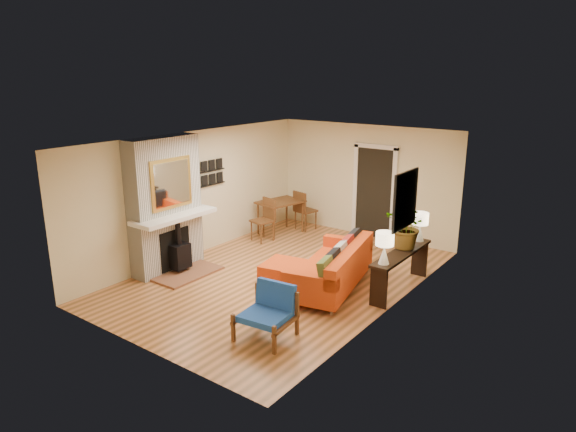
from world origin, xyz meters
name	(u,v)px	position (x,y,z in m)	size (l,w,h in m)	color
room_shell	(377,192)	(0.60, 2.63, 1.24)	(6.50, 6.50, 6.50)	#D78852
fireplace	(166,208)	(-2.00, -1.00, 1.24)	(1.09, 1.68, 2.60)	white
sofa	(335,268)	(1.10, 0.12, 0.38)	(1.41, 2.38, 0.88)	silver
ottoman	(285,271)	(0.22, -0.20, 0.22)	(0.87, 0.87, 0.38)	silver
blue_chair	(269,309)	(1.20, -1.89, 0.42)	(0.82, 0.80, 0.78)	brown
dining_table	(283,208)	(-1.57, 2.12, 0.64)	(1.03, 1.85, 0.97)	brown
console_table	(401,260)	(2.07, 0.75, 0.58)	(0.34, 1.85, 0.72)	black
lamp_near	(385,244)	(2.07, 0.03, 1.06)	(0.30, 0.30, 0.54)	white
lamp_far	(420,223)	(2.07, 1.50, 1.06)	(0.30, 0.30, 0.54)	white
houseplant	(408,227)	(2.06, 0.96, 1.13)	(0.73, 0.63, 0.81)	#1E5919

